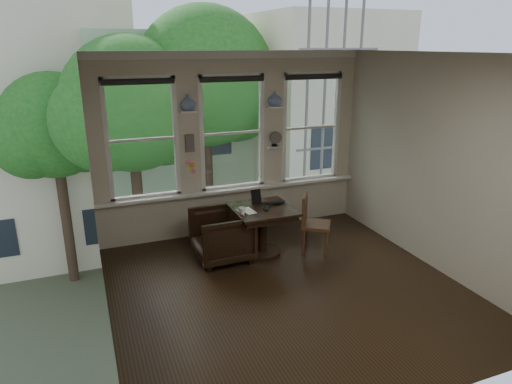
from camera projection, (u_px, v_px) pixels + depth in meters
name	position (u px, v px, depth m)	size (l,w,h in m)	color
ground	(287.00, 289.00, 6.04)	(4.50, 4.50, 0.00)	black
ceiling	(293.00, 53.00, 5.11)	(4.50, 4.50, 0.00)	silver
wall_back	(232.00, 145.00, 7.57)	(4.50, 4.50, 0.00)	beige
wall_front	(413.00, 257.00, 3.58)	(4.50, 4.50, 0.00)	beige
wall_left	(97.00, 203.00, 4.80)	(4.50, 4.50, 0.00)	beige
wall_right	(436.00, 164.00, 6.35)	(4.50, 4.50, 0.00)	beige
window_left	(142.00, 139.00, 7.00)	(1.10, 0.12, 1.90)	white
window_center	(232.00, 133.00, 7.51)	(1.10, 0.12, 1.90)	white
window_right	(310.00, 127.00, 8.01)	(1.10, 0.12, 1.90)	white
shelf_left	(189.00, 112.00, 7.04)	(0.26, 0.16, 0.03)	white
shelf_right	(275.00, 107.00, 7.55)	(0.26, 0.16, 0.03)	white
intercom	(190.00, 143.00, 7.22)	(0.14, 0.06, 0.28)	#59544F
sticky_notes	(191.00, 164.00, 7.34)	(0.16, 0.01, 0.24)	pink
desk_fan	(275.00, 141.00, 7.70)	(0.20, 0.20, 0.24)	#59544F
vase_left	(188.00, 102.00, 7.00)	(0.24, 0.24, 0.25)	silver
vase_right	(275.00, 99.00, 7.50)	(0.24, 0.24, 0.25)	silver
table	(263.00, 231.00, 6.96)	(0.90, 0.90, 0.75)	black
armchair_left	(222.00, 235.00, 6.78)	(0.82, 0.84, 0.76)	black
cushion_red	(221.00, 231.00, 6.76)	(0.45, 0.45, 0.06)	maroon
side_chair_right	(317.00, 224.00, 6.99)	(0.42, 0.42, 0.92)	#442818
laptop	(275.00, 203.00, 6.99)	(0.36, 0.23, 0.03)	black
mug	(242.00, 211.00, 6.58)	(0.11, 0.11, 0.10)	white
drinking_glass	(266.00, 207.00, 6.72)	(0.12, 0.12, 0.10)	white
tablet	(256.00, 196.00, 7.01)	(0.16, 0.02, 0.22)	black
papers	(246.00, 211.00, 6.71)	(0.22, 0.30, 0.00)	silver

